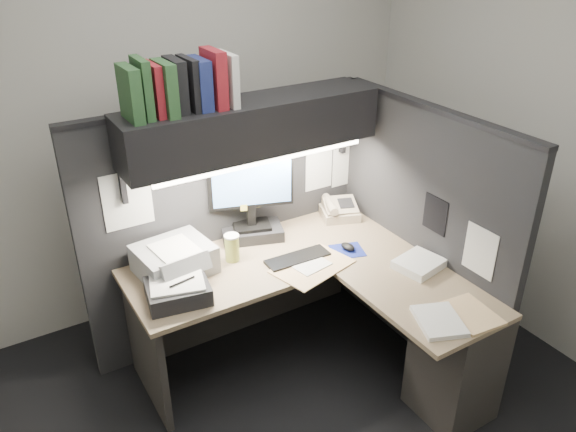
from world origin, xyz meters
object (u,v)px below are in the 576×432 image
at_px(monitor, 251,206).
at_px(coffee_cup, 232,248).
at_px(telephone, 339,210).
at_px(printer, 174,259).
at_px(desk, 364,327).
at_px(keyboard, 298,258).
at_px(notebook_stack, 178,291).
at_px(overhead_shelf, 252,126).

bearing_deg(monitor, coffee_cup, -123.43).
bearing_deg(telephone, printer, -156.05).
xyz_separation_m(desk, keyboard, (-0.18, 0.44, 0.30)).
height_order(telephone, notebook_stack, telephone).
xyz_separation_m(overhead_shelf, notebook_stack, (-0.64, -0.32, -0.72)).
xyz_separation_m(keyboard, printer, (-0.68, 0.26, 0.07)).
distance_m(desk, telephone, 0.91).
distance_m(desk, coffee_cup, 0.90).
bearing_deg(monitor, telephone, 13.90).
xyz_separation_m(desk, overhead_shelf, (-0.30, 0.75, 1.06)).
bearing_deg(coffee_cup, desk, -50.88).
distance_m(telephone, notebook_stack, 1.35).
relative_size(keyboard, coffee_cup, 2.49).
bearing_deg(printer, coffee_cup, -17.18).
bearing_deg(notebook_stack, coffee_cup, 25.71).
distance_m(desk, overhead_shelf, 1.33).
bearing_deg(telephone, coffee_cup, -150.75).
bearing_deg(overhead_shelf, monitor, 79.15).
distance_m(overhead_shelf, monitor, 0.55).
height_order(keyboard, printer, printer).
height_order(desk, notebook_stack, notebook_stack).
relative_size(desk, coffee_cup, 10.63).
height_order(coffee_cup, notebook_stack, coffee_cup).
xyz_separation_m(monitor, coffee_cup, (-0.23, -0.18, -0.15)).
bearing_deg(desk, overhead_shelf, 111.79).
bearing_deg(telephone, overhead_shelf, -157.81).
xyz_separation_m(desk, printer, (-0.86, 0.70, 0.37)).
height_order(monitor, telephone, monitor).
distance_m(printer, notebook_stack, 0.28).
bearing_deg(notebook_stack, desk, -24.63).
distance_m(overhead_shelf, notebook_stack, 1.02).
height_order(keyboard, telephone, telephone).
xyz_separation_m(telephone, coffee_cup, (-0.88, -0.13, 0.03)).
xyz_separation_m(monitor, telephone, (0.65, -0.05, -0.18)).
height_order(overhead_shelf, telephone, overhead_shelf).
bearing_deg(overhead_shelf, notebook_stack, -153.57).
distance_m(desk, monitor, 1.01).
bearing_deg(notebook_stack, monitor, 30.50).
xyz_separation_m(desk, coffee_cup, (-0.52, 0.64, 0.37)).
bearing_deg(coffee_cup, telephone, 8.44).
bearing_deg(notebook_stack, printer, 72.30).
relative_size(monitor, coffee_cup, 3.59).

